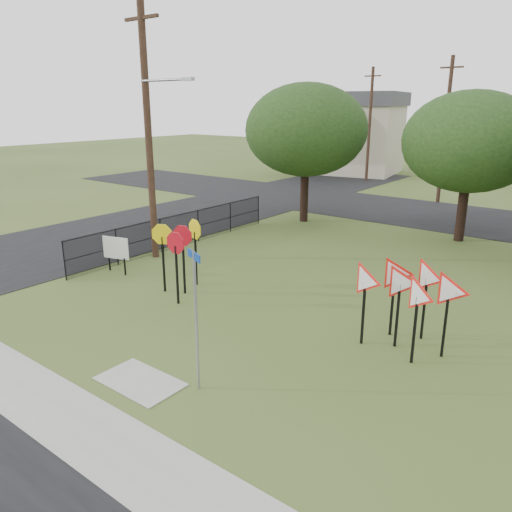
{
  "coord_description": "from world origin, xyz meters",
  "views": [
    {
      "loc": [
        8.36,
        -8.8,
        6.15
      ],
      "look_at": [
        -0.79,
        3.0,
        1.6
      ],
      "focal_mm": 35.0,
      "sensor_mm": 36.0,
      "label": 1
    }
  ],
  "objects_px": {
    "yield_sign_cluster": "(408,286)",
    "stop_sign_cluster": "(179,242)",
    "street_name_sign": "(196,313)",
    "info_board": "(116,249)"
  },
  "relations": [
    {
      "from": "yield_sign_cluster",
      "to": "stop_sign_cluster",
      "type": "bearing_deg",
      "value": -173.69
    },
    {
      "from": "stop_sign_cluster",
      "to": "street_name_sign",
      "type": "bearing_deg",
      "value": -40.42
    },
    {
      "from": "stop_sign_cluster",
      "to": "yield_sign_cluster",
      "type": "height_order",
      "value": "stop_sign_cluster"
    },
    {
      "from": "yield_sign_cluster",
      "to": "street_name_sign",
      "type": "bearing_deg",
      "value": -120.91
    },
    {
      "from": "yield_sign_cluster",
      "to": "info_board",
      "type": "xyz_separation_m",
      "value": [
        -10.96,
        -0.83,
        -0.76
      ]
    },
    {
      "from": "street_name_sign",
      "to": "stop_sign_cluster",
      "type": "xyz_separation_m",
      "value": [
        -4.63,
        3.95,
        -0.06
      ]
    },
    {
      "from": "street_name_sign",
      "to": "stop_sign_cluster",
      "type": "bearing_deg",
      "value": 139.58
    },
    {
      "from": "street_name_sign",
      "to": "info_board",
      "type": "xyz_separation_m",
      "value": [
        -8.1,
        3.95,
        -0.9
      ]
    },
    {
      "from": "stop_sign_cluster",
      "to": "yield_sign_cluster",
      "type": "relative_size",
      "value": 0.81
    },
    {
      "from": "street_name_sign",
      "to": "stop_sign_cluster",
      "type": "relative_size",
      "value": 1.35
    }
  ]
}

